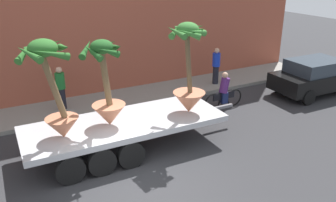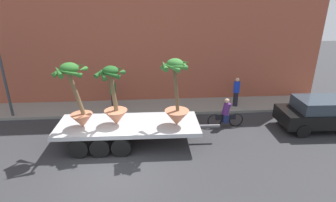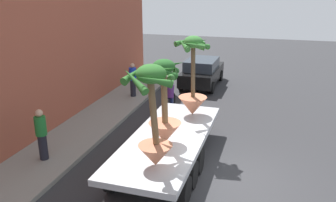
{
  "view_description": "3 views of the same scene",
  "coord_description": "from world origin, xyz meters",
  "px_view_note": "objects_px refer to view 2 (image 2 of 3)",
  "views": [
    {
      "loc": [
        -2.97,
        -7.05,
        5.53
      ],
      "look_at": [
        2.16,
        2.48,
        1.21
      ],
      "focal_mm": 37.33,
      "sensor_mm": 36.0,
      "label": 1
    },
    {
      "loc": [
        1.41,
        -8.47,
        6.15
      ],
      "look_at": [
        2.27,
        2.59,
        1.8
      ],
      "focal_mm": 28.54,
      "sensor_mm": 36.0,
      "label": 2
    },
    {
      "loc": [
        -9.14,
        -0.62,
        5.52
      ],
      "look_at": [
        1.95,
        2.59,
        1.64
      ],
      "focal_mm": 36.9,
      "sensor_mm": 36.0,
      "label": 3
    }
  ],
  "objects_px": {
    "potted_palm_rear": "(76,97)",
    "pedestrian_near_gate": "(236,91)",
    "flatbed_trailer": "(123,128)",
    "pedestrian_far_left": "(113,93)",
    "potted_palm_front": "(176,100)",
    "street_lamp": "(0,59)",
    "potted_palm_middle": "(114,102)",
    "parked_car": "(322,113)",
    "cyclist": "(226,114)"
  },
  "relations": [
    {
      "from": "potted_palm_rear",
      "to": "potted_palm_middle",
      "type": "height_order",
      "value": "potted_palm_rear"
    },
    {
      "from": "potted_palm_front",
      "to": "pedestrian_near_gate",
      "type": "height_order",
      "value": "potted_palm_front"
    },
    {
      "from": "flatbed_trailer",
      "to": "pedestrian_near_gate",
      "type": "bearing_deg",
      "value": 29.86
    },
    {
      "from": "pedestrian_far_left",
      "to": "street_lamp",
      "type": "distance_m",
      "value": 5.83
    },
    {
      "from": "flatbed_trailer",
      "to": "potted_palm_middle",
      "type": "relative_size",
      "value": 2.77
    },
    {
      "from": "potted_palm_rear",
      "to": "pedestrian_near_gate",
      "type": "bearing_deg",
      "value": 25.32
    },
    {
      "from": "flatbed_trailer",
      "to": "potted_palm_rear",
      "type": "bearing_deg",
      "value": -173.59
    },
    {
      "from": "parked_car",
      "to": "street_lamp",
      "type": "distance_m",
      "value": 16.19
    },
    {
      "from": "flatbed_trailer",
      "to": "parked_car",
      "type": "relative_size",
      "value": 1.69
    },
    {
      "from": "potted_palm_rear",
      "to": "pedestrian_near_gate",
      "type": "relative_size",
      "value": 1.63
    },
    {
      "from": "parked_car",
      "to": "pedestrian_near_gate",
      "type": "relative_size",
      "value": 2.49
    },
    {
      "from": "pedestrian_far_left",
      "to": "flatbed_trailer",
      "type": "bearing_deg",
      "value": -78.01
    },
    {
      "from": "cyclist",
      "to": "parked_car",
      "type": "height_order",
      "value": "parked_car"
    },
    {
      "from": "potted_palm_front",
      "to": "pedestrian_near_gate",
      "type": "bearing_deg",
      "value": 44.9
    },
    {
      "from": "potted_palm_middle",
      "to": "parked_car",
      "type": "xyz_separation_m",
      "value": [
        9.91,
        0.73,
        -1.19
      ]
    },
    {
      "from": "flatbed_trailer",
      "to": "pedestrian_far_left",
      "type": "xyz_separation_m",
      "value": [
        -0.83,
        3.89,
        0.28
      ]
    },
    {
      "from": "potted_palm_rear",
      "to": "pedestrian_far_left",
      "type": "height_order",
      "value": "potted_palm_rear"
    },
    {
      "from": "potted_palm_middle",
      "to": "cyclist",
      "type": "bearing_deg",
      "value": 13.97
    },
    {
      "from": "parked_car",
      "to": "street_lamp",
      "type": "xyz_separation_m",
      "value": [
        -15.82,
        2.44,
        2.4
      ]
    },
    {
      "from": "potted_palm_front",
      "to": "pedestrian_near_gate",
      "type": "relative_size",
      "value": 1.7
    },
    {
      "from": "potted_palm_front",
      "to": "cyclist",
      "type": "xyz_separation_m",
      "value": [
        2.69,
        1.6,
        -1.47
      ]
    },
    {
      "from": "flatbed_trailer",
      "to": "pedestrian_far_left",
      "type": "bearing_deg",
      "value": 101.99
    },
    {
      "from": "cyclist",
      "to": "parked_car",
      "type": "relative_size",
      "value": 0.43
    },
    {
      "from": "cyclist",
      "to": "potted_palm_rear",
      "type": "bearing_deg",
      "value": -167.7
    },
    {
      "from": "flatbed_trailer",
      "to": "cyclist",
      "type": "xyz_separation_m",
      "value": [
        5.01,
        1.28,
        -0.1
      ]
    },
    {
      "from": "pedestrian_near_gate",
      "to": "pedestrian_far_left",
      "type": "xyz_separation_m",
      "value": [
        -7.08,
        0.29,
        0.0
      ]
    },
    {
      "from": "flatbed_trailer",
      "to": "cyclist",
      "type": "height_order",
      "value": "cyclist"
    },
    {
      "from": "potted_palm_front",
      "to": "pedestrian_near_gate",
      "type": "xyz_separation_m",
      "value": [
        3.93,
        3.92,
        -1.09
      ]
    },
    {
      "from": "flatbed_trailer",
      "to": "potted_palm_front",
      "type": "height_order",
      "value": "potted_palm_front"
    },
    {
      "from": "flatbed_trailer",
      "to": "street_lamp",
      "type": "distance_m",
      "value": 7.35
    },
    {
      "from": "flatbed_trailer",
      "to": "pedestrian_near_gate",
      "type": "distance_m",
      "value": 7.22
    },
    {
      "from": "potted_palm_rear",
      "to": "pedestrian_far_left",
      "type": "relative_size",
      "value": 1.63
    },
    {
      "from": "potted_palm_middle",
      "to": "pedestrian_near_gate",
      "type": "height_order",
      "value": "potted_palm_middle"
    },
    {
      "from": "cyclist",
      "to": "pedestrian_far_left",
      "type": "bearing_deg",
      "value": 155.92
    },
    {
      "from": "street_lamp",
      "to": "potted_palm_middle",
      "type": "bearing_deg",
      "value": -28.22
    },
    {
      "from": "potted_palm_rear",
      "to": "street_lamp",
      "type": "distance_m",
      "value": 5.61
    },
    {
      "from": "potted_palm_rear",
      "to": "cyclist",
      "type": "relative_size",
      "value": 1.51
    },
    {
      "from": "potted_palm_middle",
      "to": "street_lamp",
      "type": "relative_size",
      "value": 0.54
    },
    {
      "from": "flatbed_trailer",
      "to": "potted_palm_rear",
      "type": "relative_size",
      "value": 2.57
    },
    {
      "from": "cyclist",
      "to": "pedestrian_far_left",
      "type": "relative_size",
      "value": 1.08
    },
    {
      "from": "potted_palm_front",
      "to": "street_lamp",
      "type": "xyz_separation_m",
      "value": [
        -8.5,
        3.47,
        1.09
      ]
    },
    {
      "from": "potted_palm_rear",
      "to": "potted_palm_front",
      "type": "bearing_deg",
      "value": -1.82
    },
    {
      "from": "cyclist",
      "to": "flatbed_trailer",
      "type": "bearing_deg",
      "value": -165.7
    },
    {
      "from": "flatbed_trailer",
      "to": "potted_palm_middle",
      "type": "xyz_separation_m",
      "value": [
        -0.26,
        -0.03,
        1.25
      ]
    },
    {
      "from": "flatbed_trailer",
      "to": "parked_car",
      "type": "xyz_separation_m",
      "value": [
        9.65,
        0.7,
        0.06
      ]
    },
    {
      "from": "potted_palm_front",
      "to": "street_lamp",
      "type": "distance_m",
      "value": 9.25
    },
    {
      "from": "flatbed_trailer",
      "to": "pedestrian_far_left",
      "type": "height_order",
      "value": "pedestrian_far_left"
    },
    {
      "from": "pedestrian_near_gate",
      "to": "street_lamp",
      "type": "xyz_separation_m",
      "value": [
        -12.43,
        -0.45,
        2.19
      ]
    },
    {
      "from": "potted_palm_rear",
      "to": "potted_palm_middle",
      "type": "xyz_separation_m",
      "value": [
        1.49,
        0.16,
        -0.33
      ]
    },
    {
      "from": "flatbed_trailer",
      "to": "pedestrian_far_left",
      "type": "relative_size",
      "value": 4.2
    }
  ]
}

